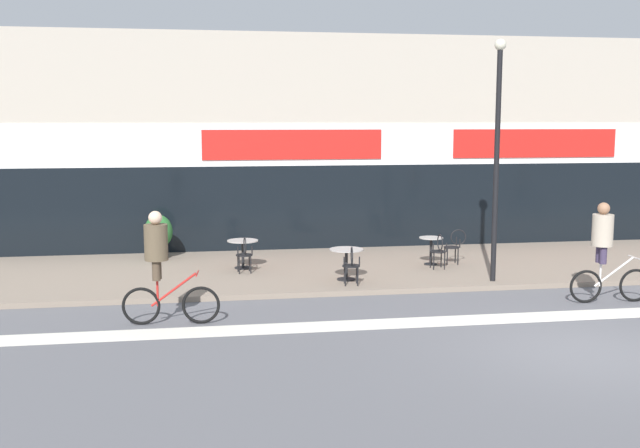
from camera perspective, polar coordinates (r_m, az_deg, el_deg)
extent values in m
plane|color=#5B5B60|center=(13.33, 19.68, -9.15)|extent=(120.00, 120.00, 0.00)
cube|color=gray|center=(19.77, 9.53, -3.11)|extent=(40.00, 5.50, 0.12)
cube|color=#B2A899|center=(23.96, 6.04, 6.23)|extent=(40.00, 4.00, 6.24)
cube|color=black|center=(22.20, 7.31, 1.43)|extent=(38.80, 0.10, 2.40)
cube|color=white|center=(22.09, 7.37, 6.07)|extent=(39.20, 0.14, 1.20)
cube|color=red|center=(21.27, -2.07, 6.07)|extent=(5.11, 0.08, 0.84)
cube|color=red|center=(23.33, 16.08, 5.93)|extent=(5.11, 0.08, 0.84)
cube|color=silver|center=(15.21, 15.66, -6.86)|extent=(36.00, 0.70, 0.01)
cylinder|color=black|center=(18.89, -5.88, -3.34)|extent=(0.43, 0.43, 0.02)
cylinder|color=black|center=(18.83, -5.90, -2.34)|extent=(0.07, 0.07, 0.69)
cylinder|color=#ADA8A3|center=(18.77, -5.91, -1.27)|extent=(0.77, 0.77, 0.02)
cylinder|color=black|center=(17.47, 2.01, -4.23)|extent=(0.44, 0.44, 0.02)
cylinder|color=black|center=(17.40, 2.02, -3.13)|extent=(0.07, 0.07, 0.70)
cylinder|color=#ADA8A3|center=(17.33, 2.03, -1.95)|extent=(0.79, 0.79, 0.02)
cylinder|color=black|center=(19.48, 8.43, -3.04)|extent=(0.34, 0.34, 0.02)
cylinder|color=black|center=(19.42, 8.45, -2.08)|extent=(0.07, 0.07, 0.68)
cylinder|color=#ADA8A3|center=(19.37, 8.47, -1.05)|extent=(0.61, 0.61, 0.02)
cylinder|color=black|center=(18.28, -5.80, -2.37)|extent=(0.42, 0.42, 0.03)
cylinder|color=black|center=(18.44, -6.27, -3.00)|extent=(0.03, 0.03, 0.42)
cylinder|color=black|center=(18.47, -5.41, -2.96)|extent=(0.03, 0.03, 0.42)
cylinder|color=black|center=(18.16, -6.17, -3.16)|extent=(0.03, 0.03, 0.42)
cylinder|color=black|center=(18.20, -5.30, -3.13)|extent=(0.03, 0.03, 0.42)
torus|color=black|center=(18.06, -5.74, -1.64)|extent=(0.05, 0.41, 0.41)
cylinder|color=black|center=(18.07, -6.28, -2.08)|extent=(0.03, 0.03, 0.23)
cylinder|color=black|center=(18.11, -5.20, -2.05)|extent=(0.03, 0.03, 0.23)
cylinder|color=black|center=(16.86, 2.39, -3.21)|extent=(0.44, 0.44, 0.03)
cylinder|color=black|center=(17.03, 1.87, -3.86)|extent=(0.03, 0.03, 0.42)
cylinder|color=black|center=(17.05, 2.81, -3.85)|extent=(0.03, 0.03, 0.42)
cylinder|color=black|center=(16.75, 1.94, -4.06)|extent=(0.03, 0.03, 0.42)
cylinder|color=black|center=(16.78, 2.90, -4.05)|extent=(0.03, 0.03, 0.42)
torus|color=black|center=(16.64, 2.44, -2.43)|extent=(0.08, 0.41, 0.41)
cylinder|color=black|center=(16.65, 1.85, -2.89)|extent=(0.03, 0.03, 0.23)
cylinder|color=black|center=(16.68, 3.02, -2.88)|extent=(0.03, 0.03, 0.23)
cylinder|color=black|center=(18.89, 8.96, -2.09)|extent=(0.41, 0.41, 0.03)
cylinder|color=black|center=(19.02, 8.41, -2.69)|extent=(0.03, 0.03, 0.42)
cylinder|color=black|center=(19.11, 9.22, -2.67)|extent=(0.03, 0.03, 0.42)
cylinder|color=black|center=(18.76, 8.66, -2.85)|extent=(0.03, 0.03, 0.42)
cylinder|color=black|center=(18.84, 9.48, -2.82)|extent=(0.03, 0.03, 0.42)
torus|color=black|center=(18.69, 9.13, -1.38)|extent=(0.03, 0.41, 0.41)
cylinder|color=black|center=(18.66, 8.62, -1.81)|extent=(0.03, 0.03, 0.23)
cylinder|color=black|center=(18.76, 9.62, -1.78)|extent=(0.03, 0.03, 0.23)
cylinder|color=black|center=(19.58, 9.99, -1.76)|extent=(0.43, 0.43, 0.03)
cylinder|color=black|center=(19.45, 9.67, -2.49)|extent=(0.03, 0.03, 0.42)
cylinder|color=black|center=(19.72, 9.48, -2.34)|extent=(0.03, 0.03, 0.42)
cylinder|color=black|center=(19.52, 10.47, -2.47)|extent=(0.03, 0.03, 0.42)
cylinder|color=black|center=(19.79, 10.27, -2.33)|extent=(0.03, 0.03, 0.42)
torus|color=black|center=(19.58, 10.49, -0.99)|extent=(0.41, 0.06, 0.41)
cylinder|color=black|center=(19.44, 10.61, -1.46)|extent=(0.03, 0.03, 0.23)
cylinder|color=black|center=(19.77, 10.35, -1.30)|extent=(0.03, 0.03, 0.23)
cylinder|color=#232326|center=(20.51, -12.17, -2.02)|extent=(0.47, 0.47, 0.42)
ellipsoid|color=#28662D|center=(20.42, -12.21, -0.56)|extent=(0.75, 0.75, 0.90)
cylinder|color=black|center=(17.45, 13.29, 4.25)|extent=(0.12, 0.12, 5.27)
sphere|color=beige|center=(17.50, 13.58, 13.14)|extent=(0.26, 0.26, 0.26)
torus|color=black|center=(14.31, -9.06, -6.12)|extent=(0.72, 0.12, 0.72)
torus|color=black|center=(14.45, -13.47, -6.10)|extent=(0.72, 0.12, 0.72)
cylinder|color=red|center=(14.30, -11.09, -4.93)|extent=(0.86, 0.12, 0.64)
cylinder|color=red|center=(14.35, -12.27, -5.14)|extent=(0.04, 0.04, 0.50)
cylinder|color=red|center=(14.18, -9.33, -3.73)|extent=(0.07, 0.48, 0.03)
cylinder|color=#4C3D2D|center=(14.34, -12.28, -3.37)|extent=(0.16, 0.16, 0.37)
cylinder|color=#4C3D2D|center=(14.17, -12.37, -3.50)|extent=(0.16, 0.16, 0.37)
cylinder|color=brown|center=(14.16, -12.39, -1.38)|extent=(0.47, 0.47, 0.67)
sphere|color=beige|center=(14.10, -12.44, 0.47)|extent=(0.25, 0.25, 0.25)
torus|color=black|center=(17.17, 22.88, -4.32)|extent=(0.71, 0.09, 0.70)
torus|color=black|center=(16.67, 19.59, -4.51)|extent=(0.71, 0.09, 0.70)
cylinder|color=silver|center=(16.88, 21.47, -3.41)|extent=(0.84, 0.09, 0.63)
cylinder|color=silver|center=(16.75, 20.57, -3.63)|extent=(0.04, 0.04, 0.49)
cylinder|color=silver|center=(17.03, 22.83, -2.36)|extent=(0.05, 0.48, 0.03)
cylinder|color=#382D47|center=(16.75, 20.52, -2.14)|extent=(0.16, 0.16, 0.36)
cylinder|color=#382D47|center=(16.60, 20.77, -2.24)|extent=(0.16, 0.16, 0.36)
cylinder|color=#B2A38E|center=(16.60, 20.73, -0.44)|extent=(0.45, 0.45, 0.66)
sphere|color=#9E7051|center=(16.54, 20.81, 1.12)|extent=(0.25, 0.25, 0.25)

